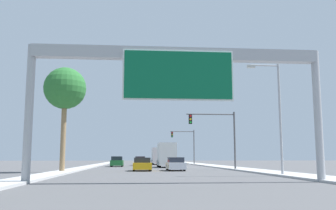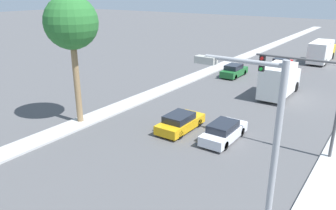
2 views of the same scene
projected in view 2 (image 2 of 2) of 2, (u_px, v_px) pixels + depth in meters
median_strip_left at (227, 64)px, 47.34m from camera, size 2.00×120.00×0.15m
car_near_right at (224, 132)px, 23.24m from camera, size 1.75×4.47×1.39m
car_near_center at (180, 122)px, 24.91m from camera, size 1.87×4.38×1.36m
car_near_left at (281, 63)px, 44.42m from camera, size 1.86×4.59×1.52m
car_far_center at (234, 71)px, 40.43m from camera, size 1.81×4.51×1.51m
truck_box_primary at (322, 51)px, 48.19m from camera, size 2.38×8.91×3.13m
truck_box_secondary at (280, 80)px, 32.58m from camera, size 2.30×7.09×3.30m
traffic_light_near_intersection at (310, 88)px, 20.38m from camera, size 5.47×0.32×6.43m
palm_tree_background at (71, 24)px, 23.97m from camera, size 3.99×3.99×9.92m
street_lamp_right at (260, 184)px, 9.10m from camera, size 2.55×0.28×8.61m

